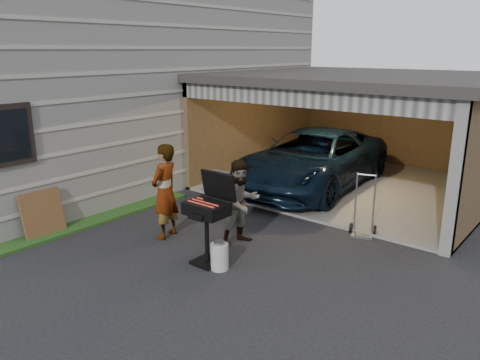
% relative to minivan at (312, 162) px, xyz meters
% --- Properties ---
extents(ground, '(80.00, 80.00, 0.00)m').
position_rel_minivan_xyz_m(ground, '(-0.01, -5.56, -0.72)').
color(ground, black).
rests_on(ground, ground).
extents(house, '(7.00, 11.00, 5.50)m').
position_rel_minivan_xyz_m(house, '(-6.01, -1.56, 2.03)').
color(house, '#474744').
rests_on(house, ground).
extents(groundcover_strip, '(0.50, 8.00, 0.06)m').
position_rel_minivan_xyz_m(groundcover_strip, '(-2.26, -6.56, -0.69)').
color(groundcover_strip, '#193814').
rests_on(groundcover_strip, ground).
extents(garage, '(6.80, 6.30, 2.90)m').
position_rel_minivan_xyz_m(garage, '(0.76, 1.24, 1.15)').
color(garage, '#605E59').
rests_on(garage, ground).
extents(minivan, '(2.80, 5.36, 1.44)m').
position_rel_minivan_xyz_m(minivan, '(0.00, 0.00, 0.00)').
color(minivan, black).
rests_on(minivan, ground).
extents(woman, '(0.56, 0.73, 1.81)m').
position_rel_minivan_xyz_m(woman, '(-0.51, -4.51, 0.18)').
color(woman, '#ADBED9').
rests_on(woman, ground).
extents(man, '(0.77, 0.89, 1.58)m').
position_rel_minivan_xyz_m(man, '(0.79, -3.84, 0.07)').
color(man, '#48291C').
rests_on(man, ground).
extents(bbq_grill, '(0.69, 0.60, 1.53)m').
position_rel_minivan_xyz_m(bbq_grill, '(0.89, -4.84, 0.19)').
color(bbq_grill, black).
rests_on(bbq_grill, ground).
extents(propane_tank, '(0.29, 0.29, 0.44)m').
position_rel_minivan_xyz_m(propane_tank, '(1.19, -4.90, -0.50)').
color(propane_tank, '#BCBDB8').
rests_on(propane_tank, ground).
extents(plywood_panel, '(0.22, 0.81, 0.89)m').
position_rel_minivan_xyz_m(plywood_panel, '(-2.35, -5.97, -0.28)').
color(plywood_panel, '#56351D').
rests_on(plywood_panel, ground).
extents(hand_truck, '(0.54, 0.48, 1.22)m').
position_rel_minivan_xyz_m(hand_truck, '(2.37, -2.08, -0.49)').
color(hand_truck, gray).
rests_on(hand_truck, ground).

